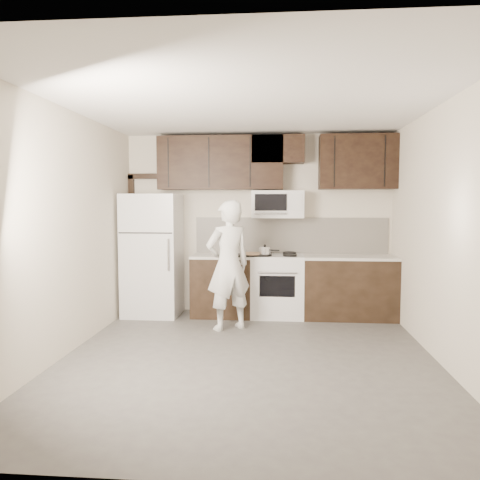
# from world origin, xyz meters

# --- Properties ---
(floor) EXTENTS (4.50, 4.50, 0.00)m
(floor) POSITION_xyz_m (0.00, 0.00, 0.00)
(floor) COLOR #4B4846
(floor) RESTS_ON ground
(back_wall) EXTENTS (4.00, 0.00, 4.00)m
(back_wall) POSITION_xyz_m (0.00, 2.25, 1.35)
(back_wall) COLOR beige
(back_wall) RESTS_ON ground
(ceiling) EXTENTS (4.50, 4.50, 0.00)m
(ceiling) POSITION_xyz_m (0.00, 0.00, 2.70)
(ceiling) COLOR white
(ceiling) RESTS_ON back_wall
(counter_run) EXTENTS (2.95, 0.64, 0.91)m
(counter_run) POSITION_xyz_m (0.60, 1.94, 0.46)
(counter_run) COLOR black
(counter_run) RESTS_ON floor
(stove) EXTENTS (0.76, 0.66, 0.94)m
(stove) POSITION_xyz_m (0.30, 1.94, 0.46)
(stove) COLOR silver
(stove) RESTS_ON floor
(backsplash) EXTENTS (2.90, 0.02, 0.54)m
(backsplash) POSITION_xyz_m (0.50, 2.24, 1.18)
(backsplash) COLOR silver
(backsplash) RESTS_ON counter_run
(upper_cabinets) EXTENTS (3.48, 0.35, 0.78)m
(upper_cabinets) POSITION_xyz_m (0.21, 2.08, 2.28)
(upper_cabinets) COLOR black
(upper_cabinets) RESTS_ON back_wall
(microwave) EXTENTS (0.76, 0.42, 0.40)m
(microwave) POSITION_xyz_m (0.30, 2.06, 1.65)
(microwave) COLOR silver
(microwave) RESTS_ON upper_cabinets
(refrigerator) EXTENTS (0.80, 0.76, 1.80)m
(refrigerator) POSITION_xyz_m (-1.55, 1.89, 0.90)
(refrigerator) COLOR silver
(refrigerator) RESTS_ON floor
(door_trim) EXTENTS (0.50, 0.08, 2.12)m
(door_trim) POSITION_xyz_m (-1.92, 2.21, 1.25)
(door_trim) COLOR black
(door_trim) RESTS_ON floor
(saucepan) EXTENTS (0.30, 0.18, 0.17)m
(saucepan) POSITION_xyz_m (0.12, 1.79, 0.98)
(saucepan) COLOR silver
(saucepan) RESTS_ON stove
(baking_tray) EXTENTS (0.51, 0.43, 0.02)m
(baking_tray) POSITION_xyz_m (-0.08, 1.80, 0.92)
(baking_tray) COLOR black
(baking_tray) RESTS_ON counter_run
(pizza) EXTENTS (0.36, 0.36, 0.02)m
(pizza) POSITION_xyz_m (-0.08, 1.80, 0.94)
(pizza) COLOR tan
(pizza) RESTS_ON baking_tray
(person) EXTENTS (0.75, 0.68, 1.71)m
(person) POSITION_xyz_m (-0.34, 1.17, 0.85)
(person) COLOR white
(person) RESTS_ON floor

